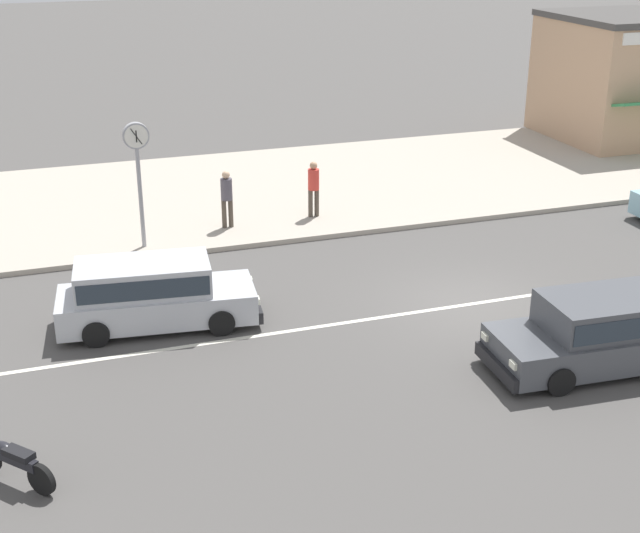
% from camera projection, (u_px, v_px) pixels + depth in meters
% --- Properties ---
extents(ground_plane, '(160.00, 160.00, 0.00)m').
position_uv_depth(ground_plane, '(471.00, 304.00, 21.66)').
color(ground_plane, '#4C4947').
extents(lane_centre_stripe, '(50.40, 0.14, 0.01)m').
position_uv_depth(lane_centre_stripe, '(471.00, 304.00, 21.66)').
color(lane_centre_stripe, silver).
rests_on(lane_centre_stripe, ground).
extents(kerb_strip, '(68.00, 10.00, 0.15)m').
position_uv_depth(kerb_strip, '(330.00, 184.00, 30.78)').
color(kerb_strip, '#ADA393').
rests_on(kerb_strip, ground).
extents(minivan_dark_grey_1, '(4.95, 2.16, 1.56)m').
position_uv_depth(minivan_dark_grey_1, '(610.00, 328.00, 18.51)').
color(minivan_dark_grey_1, '#47494F').
rests_on(minivan_dark_grey_1, ground).
extents(minivan_silver_4, '(4.72, 2.21, 1.56)m').
position_uv_depth(minivan_silver_4, '(151.00, 292.00, 20.26)').
color(minivan_silver_4, '#B7BABF').
rests_on(minivan_silver_4, ground).
extents(motorcycle_0, '(1.27, 1.45, 0.80)m').
position_uv_depth(motorcycle_0, '(13.00, 461.00, 14.81)').
color(motorcycle_0, black).
rests_on(motorcycle_0, ground).
extents(street_clock, '(0.71, 0.22, 3.51)m').
position_uv_depth(street_clock, '(137.00, 154.00, 23.93)').
color(street_clock, '#9E9EA3').
rests_on(street_clock, kerb_strip).
extents(pedestrian_near_clock, '(0.34, 0.34, 1.73)m').
position_uv_depth(pedestrian_near_clock, '(314.00, 185.00, 26.97)').
color(pedestrian_near_clock, '#4C4238').
rests_on(pedestrian_near_clock, kerb_strip).
extents(pedestrian_by_shop, '(0.34, 0.34, 1.72)m').
position_uv_depth(pedestrian_by_shop, '(227.00, 195.00, 26.04)').
color(pedestrian_by_shop, '#4C4238').
rests_on(pedestrian_by_shop, kerb_strip).
extents(shopfront_corner_warung, '(5.03, 6.34, 4.92)m').
position_uv_depth(shopfront_corner_warung, '(618.00, 77.00, 35.91)').
color(shopfront_corner_warung, tan).
rests_on(shopfront_corner_warung, kerb_strip).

